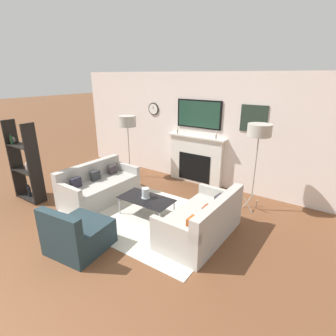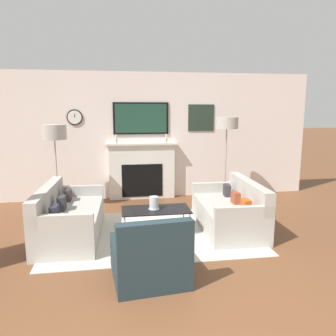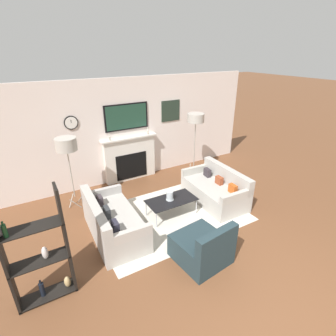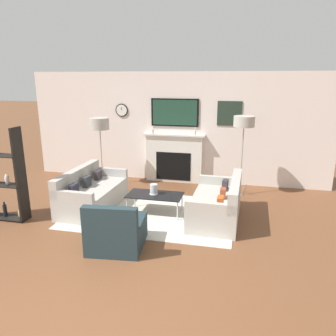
% 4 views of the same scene
% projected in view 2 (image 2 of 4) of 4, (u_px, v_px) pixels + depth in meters
% --- Properties ---
extents(fireplace_wall, '(7.51, 0.28, 2.70)m').
position_uv_depth(fireplace_wall, '(141.00, 141.00, 7.07)').
color(fireplace_wall, silver).
rests_on(fireplace_wall, ground_plane).
extents(area_rug, '(3.15, 2.17, 0.01)m').
position_uv_depth(area_rug, '(152.00, 233.00, 5.15)').
color(area_rug, beige).
rests_on(area_rug, ground_plane).
extents(couch_left, '(0.89, 1.71, 0.79)m').
position_uv_depth(couch_left, '(68.00, 220.00, 4.91)').
color(couch_left, '#B0ABA4').
rests_on(couch_left, ground_plane).
extents(couch_right, '(0.90, 1.63, 0.79)m').
position_uv_depth(couch_right, '(230.00, 212.00, 5.29)').
color(couch_right, '#B0ABA4').
rests_on(couch_right, ground_plane).
extents(armchair, '(0.89, 0.92, 0.79)m').
position_uv_depth(armchair, '(150.00, 258.00, 3.71)').
color(armchair, '#223339').
rests_on(armchair, ground_plane).
extents(coffee_table, '(1.06, 0.55, 0.39)m').
position_uv_depth(coffee_table, '(156.00, 211.00, 5.11)').
color(coffee_table, black).
rests_on(coffee_table, ground_plane).
extents(hurricane_candle, '(0.17, 0.17, 0.20)m').
position_uv_depth(hurricane_candle, '(154.00, 204.00, 5.11)').
color(hurricane_candle, silver).
rests_on(hurricane_candle, coffee_table).
extents(floor_lamp_left, '(0.44, 0.44, 1.65)m').
position_uv_depth(floor_lamp_left, '(54.00, 133.00, 6.04)').
color(floor_lamp_left, '#9E998E').
rests_on(floor_lamp_left, ground_plane).
extents(floor_lamp_right, '(0.45, 0.45, 1.78)m').
position_uv_depth(floor_lamp_right, '(227.00, 124.00, 6.51)').
color(floor_lamp_right, '#9E998E').
rests_on(floor_lamp_right, ground_plane).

